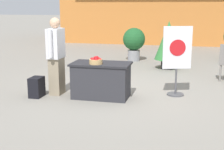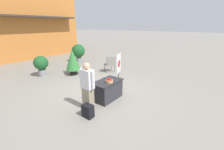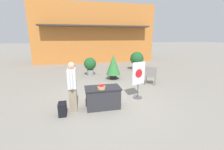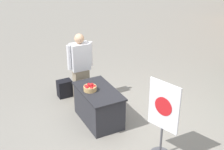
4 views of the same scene
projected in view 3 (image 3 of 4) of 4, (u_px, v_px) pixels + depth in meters
The scene contains 11 objects.
ground_plane at pixel (108, 100), 5.87m from camera, with size 120.00×120.00×0.00m, color gray.
storefront_building at pixel (93, 34), 15.76m from camera, with size 11.24×5.50×5.38m.
display_table at pixel (103, 97), 5.21m from camera, with size 1.21×0.70×0.73m.
apple_basket at pixel (101, 87), 4.94m from camera, with size 0.27×0.27×0.16m.
person_visitor at pixel (72, 86), 4.90m from camera, with size 0.27×0.61×1.64m.
backpack at pixel (63, 109), 4.70m from camera, with size 0.24×0.34×0.42m.
poster_board at pixel (138, 78), 5.90m from camera, with size 0.59×0.36×1.47m.
patio_chair at pixel (151, 74), 7.71m from camera, with size 0.75×0.75×0.95m.
potted_plant_near_left at pixel (113, 65), 8.59m from camera, with size 0.82×0.82×1.45m.
potted_plant_far_left at pixel (137, 59), 11.13m from camera, with size 0.99×0.99×1.35m.
potted_plant_far_right at pixel (90, 65), 9.47m from camera, with size 0.77×0.77×1.15m.
Camera 3 is at (-1.04, -5.35, 2.41)m, focal length 24.00 mm.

